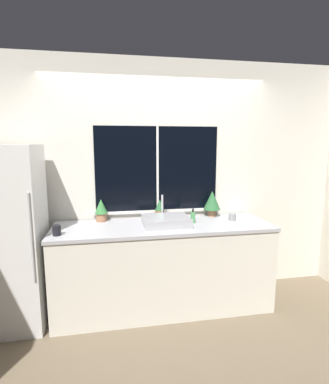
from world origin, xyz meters
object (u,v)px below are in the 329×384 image
potted_plant_left (101,209)px  potted_plant_center (160,209)px  mug_black (57,230)px  mug_grey (232,217)px  potted_plant_right (212,201)px  refrigerator (1,238)px  sink (166,221)px  soap_bottle (193,217)px

potted_plant_left → potted_plant_center: 0.65m
mug_black → mug_grey: bearing=7.0°
potted_plant_center → potted_plant_right: potted_plant_right is taller
refrigerator → potted_plant_center: bearing=11.0°
refrigerator → potted_plant_center: size_ratio=8.07×
refrigerator → potted_plant_right: 2.23m
sink → mug_black: 1.08m
sink → potted_plant_right: potted_plant_right is taller
mug_grey → soap_bottle: bearing=-176.4°
sink → mug_grey: size_ratio=5.98×
potted_plant_left → mug_black: bearing=-131.6°
sink → mug_grey: 0.76m
potted_plant_right → soap_bottle: size_ratio=1.92×
potted_plant_center → soap_bottle: bearing=-38.4°
sink → soap_bottle: (0.30, 0.03, 0.02)m
potted_plant_center → potted_plant_right: size_ratio=0.73×
potted_plant_left → sink: bearing=-22.9°
refrigerator → mug_grey: bearing=2.1°
mug_grey → potted_plant_right: bearing=125.7°
potted_plant_center → soap_bottle: (0.32, -0.25, -0.05)m
potted_plant_center → potted_plant_right: (0.62, -0.00, 0.07)m
refrigerator → soap_bottle: bearing=1.7°
potted_plant_right → mug_grey: 0.31m
sink → potted_plant_right: (0.60, 0.28, 0.13)m
potted_plant_center → potted_plant_right: bearing=-0.0°
mug_black → sink: bearing=8.8°
soap_bottle → mug_black: 1.38m
soap_bottle → mug_grey: 0.46m
potted_plant_left → potted_plant_right: 1.27m
refrigerator → soap_bottle: refrigerator is taller
potted_plant_left → mug_black: 0.60m
mug_black → potted_plant_right: bearing=15.0°
refrigerator → mug_black: (0.53, -0.14, 0.09)m
potted_plant_center → sink: bearing=-86.4°
sink → potted_plant_center: sink is taller
potted_plant_left → refrigerator: bearing=-161.6°
sink → potted_plant_left: size_ratio=1.94×
refrigerator → potted_plant_left: refrigerator is taller
potted_plant_left → mug_grey: size_ratio=3.08×
soap_bottle → mug_black: bearing=-171.8°
potted_plant_right → mug_black: bearing=-165.0°
sink → mug_black: bearing=-171.2°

